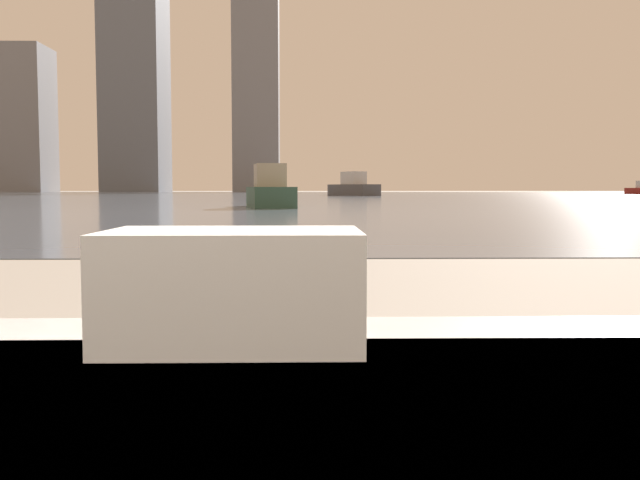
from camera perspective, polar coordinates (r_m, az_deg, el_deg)
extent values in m
cube|color=white|center=(0.76, -6.88, -6.70)|extent=(0.27, 0.17, 0.04)
cube|color=white|center=(0.76, -6.91, -3.73)|extent=(0.27, 0.17, 0.04)
cube|color=white|center=(0.75, -6.94, -0.72)|extent=(0.27, 0.17, 0.04)
cube|color=slate|center=(61.78, -1.30, 3.56)|extent=(180.00, 110.00, 0.01)
cube|color=#4C4C51|center=(62.33, 2.70, 4.02)|extent=(4.42, 5.78, 0.97)
cube|color=silver|center=(62.33, 2.70, 4.98)|extent=(2.24, 2.50, 1.11)
cube|color=#335647|center=(24.89, -4.02, 3.45)|extent=(1.96, 4.17, 0.70)
cube|color=#B2A893|center=(24.89, -4.03, 5.18)|extent=(1.21, 1.64, 0.80)
cube|color=slate|center=(126.65, -22.46, 8.88)|extent=(7.37, 8.98, 23.46)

